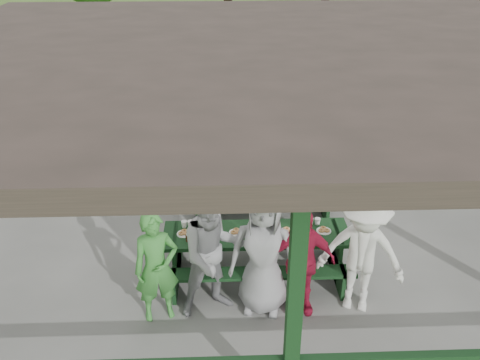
{
  "coord_description": "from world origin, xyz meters",
  "views": [
    {
      "loc": [
        -0.66,
        -7.51,
        5.08
      ],
      "look_at": [
        -0.39,
        -0.3,
        1.27
      ],
      "focal_mm": 38.0,
      "sensor_mm": 36.0,
      "label": 1
    }
  ],
  "objects_px": {
    "contestant_green": "(156,268)",
    "spectator_blue": "(190,138)",
    "contestant_red": "(300,262)",
    "contestant_white_fedora": "(362,253)",
    "farm_trailer": "(221,68)",
    "picnic_table_far": "(260,185)",
    "pickup_truck": "(324,57)",
    "spectator_grey": "(330,153)",
    "spectator_lblue": "(246,154)",
    "picnic_table_near": "(256,247)",
    "contestant_grey_mid": "(263,252)",
    "contestant_grey_left": "(213,253)"
  },
  "relations": [
    {
      "from": "contestant_green",
      "to": "spectator_blue",
      "type": "bearing_deg",
      "value": 71.41
    },
    {
      "from": "contestant_red",
      "to": "contestant_white_fedora",
      "type": "bearing_deg",
      "value": -0.07
    },
    {
      "from": "contestant_white_fedora",
      "to": "contestant_green",
      "type": "bearing_deg",
      "value": -159.95
    },
    {
      "from": "contestant_red",
      "to": "farm_trailer",
      "type": "distance_m",
      "value": 10.7
    },
    {
      "from": "picnic_table_far",
      "to": "contestant_green",
      "type": "bearing_deg",
      "value": -118.97
    },
    {
      "from": "contestant_green",
      "to": "pickup_truck",
      "type": "relative_size",
      "value": 0.34
    },
    {
      "from": "farm_trailer",
      "to": "pickup_truck",
      "type": "bearing_deg",
      "value": 5.11
    },
    {
      "from": "contestant_green",
      "to": "spectator_grey",
      "type": "bearing_deg",
      "value": 34.93
    },
    {
      "from": "contestant_white_fedora",
      "to": "farm_trailer",
      "type": "height_order",
      "value": "contestant_white_fedora"
    },
    {
      "from": "spectator_lblue",
      "to": "picnic_table_far",
      "type": "bearing_deg",
      "value": 104.43
    },
    {
      "from": "picnic_table_near",
      "to": "contestant_green",
      "type": "distance_m",
      "value": 1.68
    },
    {
      "from": "spectator_blue",
      "to": "farm_trailer",
      "type": "height_order",
      "value": "spectator_blue"
    },
    {
      "from": "picnic_table_near",
      "to": "picnic_table_far",
      "type": "height_order",
      "value": "same"
    },
    {
      "from": "contestant_grey_mid",
      "to": "spectator_lblue",
      "type": "height_order",
      "value": "contestant_grey_mid"
    },
    {
      "from": "contestant_grey_left",
      "to": "contestant_red",
      "type": "height_order",
      "value": "contestant_grey_left"
    },
    {
      "from": "contestant_red",
      "to": "pickup_truck",
      "type": "xyz_separation_m",
      "value": [
        2.51,
        11.76,
        -0.24
      ]
    },
    {
      "from": "contestant_grey_mid",
      "to": "pickup_truck",
      "type": "bearing_deg",
      "value": 86.31
    },
    {
      "from": "contestant_grey_left",
      "to": "pickup_truck",
      "type": "xyz_separation_m",
      "value": [
        3.68,
        11.71,
        -0.39
      ]
    },
    {
      "from": "contestant_grey_mid",
      "to": "spectator_blue",
      "type": "relative_size",
      "value": 1.08
    },
    {
      "from": "contestant_grey_left",
      "to": "pickup_truck",
      "type": "relative_size",
      "value": 0.4
    },
    {
      "from": "picnic_table_far",
      "to": "spectator_blue",
      "type": "height_order",
      "value": "spectator_blue"
    },
    {
      "from": "picnic_table_near",
      "to": "spectator_grey",
      "type": "bearing_deg",
      "value": 59.33
    },
    {
      "from": "contestant_white_fedora",
      "to": "pickup_truck",
      "type": "bearing_deg",
      "value": 100.09
    },
    {
      "from": "spectator_lblue",
      "to": "contestant_red",
      "type": "bearing_deg",
      "value": 95.05
    },
    {
      "from": "farm_trailer",
      "to": "contestant_red",
      "type": "bearing_deg",
      "value": -96.76
    },
    {
      "from": "contestant_grey_left",
      "to": "pickup_truck",
      "type": "bearing_deg",
      "value": 53.96
    },
    {
      "from": "contestant_grey_mid",
      "to": "contestant_red",
      "type": "relative_size",
      "value": 1.15
    },
    {
      "from": "contestant_grey_mid",
      "to": "pickup_truck",
      "type": "distance_m",
      "value": 12.08
    },
    {
      "from": "spectator_grey",
      "to": "pickup_truck",
      "type": "height_order",
      "value": "spectator_grey"
    },
    {
      "from": "spectator_blue",
      "to": "farm_trailer",
      "type": "xyz_separation_m",
      "value": [
        0.66,
        6.48,
        -0.33
      ]
    },
    {
      "from": "contestant_green",
      "to": "spectator_grey",
      "type": "xyz_separation_m",
      "value": [
        3.04,
        3.67,
        -0.09
      ]
    },
    {
      "from": "picnic_table_far",
      "to": "spectator_blue",
      "type": "distance_m",
      "value": 1.96
    },
    {
      "from": "contestant_grey_left",
      "to": "spectator_grey",
      "type": "bearing_deg",
      "value": 38.65
    },
    {
      "from": "picnic_table_far",
      "to": "picnic_table_near",
      "type": "bearing_deg",
      "value": -95.96
    },
    {
      "from": "contestant_green",
      "to": "contestant_grey_left",
      "type": "bearing_deg",
      "value": -6.84
    },
    {
      "from": "contestant_grey_left",
      "to": "farm_trailer",
      "type": "height_order",
      "value": "contestant_grey_left"
    },
    {
      "from": "picnic_table_near",
      "to": "spectator_lblue",
      "type": "distance_m",
      "value": 2.74
    },
    {
      "from": "spectator_grey",
      "to": "farm_trailer",
      "type": "relative_size",
      "value": 0.4
    },
    {
      "from": "contestant_red",
      "to": "contestant_grey_mid",
      "type": "bearing_deg",
      "value": 172.25
    },
    {
      "from": "contestant_grey_left",
      "to": "pickup_truck",
      "type": "height_order",
      "value": "contestant_grey_left"
    },
    {
      "from": "farm_trailer",
      "to": "contestant_grey_left",
      "type": "bearing_deg",
      "value": -103.03
    },
    {
      "from": "contestant_green",
      "to": "contestant_red",
      "type": "xyz_separation_m",
      "value": [
        1.92,
        0.07,
        -0.01
      ]
    },
    {
      "from": "pickup_truck",
      "to": "contestant_green",
      "type": "bearing_deg",
      "value": 142.97
    },
    {
      "from": "picnic_table_near",
      "to": "pickup_truck",
      "type": "relative_size",
      "value": 0.58
    },
    {
      "from": "picnic_table_far",
      "to": "farm_trailer",
      "type": "xyz_separation_m",
      "value": [
        -0.71,
        7.83,
        0.06
      ]
    },
    {
      "from": "picnic_table_far",
      "to": "contestant_green",
      "type": "distance_m",
      "value": 3.31
    },
    {
      "from": "contestant_red",
      "to": "spectator_blue",
      "type": "height_order",
      "value": "spectator_blue"
    },
    {
      "from": "contestant_green",
      "to": "spectator_blue",
      "type": "height_order",
      "value": "spectator_blue"
    },
    {
      "from": "picnic_table_near",
      "to": "contestant_red",
      "type": "distance_m",
      "value": 1.03
    },
    {
      "from": "picnic_table_near",
      "to": "pickup_truck",
      "type": "bearing_deg",
      "value": 74.46
    }
  ]
}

